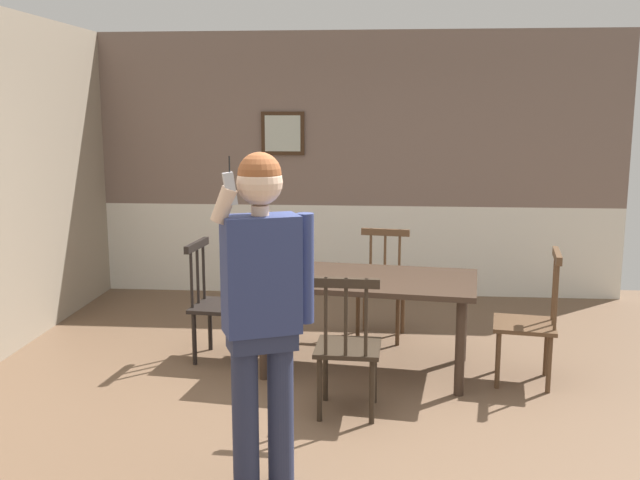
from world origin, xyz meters
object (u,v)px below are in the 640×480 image
at_px(dining_table, 367,288).
at_px(chair_by_doorway, 218,303).
at_px(person_figure, 263,298).
at_px(chair_at_table_head, 382,285).
at_px(chair_opposite_corner, 530,321).
at_px(chair_near_window, 348,346).

relative_size(dining_table, chair_by_doorway, 1.82).
relative_size(chair_by_doorway, person_figure, 0.54).
height_order(chair_by_doorway, person_figure, person_figure).
xyz_separation_m(chair_at_table_head, person_figure, (-0.62, -2.65, 0.57)).
bearing_deg(chair_at_table_head, chair_opposite_corner, 146.01).
distance_m(chair_near_window, person_figure, 1.19).
xyz_separation_m(chair_at_table_head, chair_opposite_corner, (1.08, -1.01, 0.00)).
bearing_deg(chair_opposite_corner, chair_by_doorway, 91.66).
height_order(chair_near_window, chair_at_table_head, chair_near_window).
bearing_deg(chair_opposite_corner, person_figure, 143.29).
height_order(dining_table, person_figure, person_figure).
bearing_deg(person_figure, chair_at_table_head, -126.15).
distance_m(dining_table, chair_at_table_head, 0.87).
relative_size(dining_table, chair_at_table_head, 1.85).
relative_size(chair_by_doorway, chair_opposite_corner, 0.96).
bearing_deg(chair_near_window, chair_at_table_head, 84.54).
bearing_deg(chair_by_doorway, chair_opposite_corner, 88.68).
height_order(chair_opposite_corner, person_figure, person_figure).
xyz_separation_m(chair_near_window, person_figure, (-0.40, -0.96, 0.57)).
relative_size(dining_table, person_figure, 0.98).
height_order(chair_near_window, chair_opposite_corner, chair_opposite_corner).
relative_size(chair_near_window, chair_at_table_head, 1.02).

